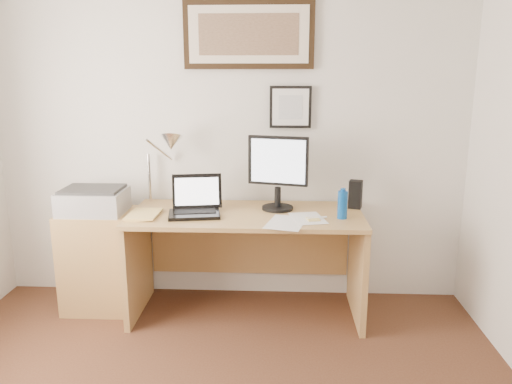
# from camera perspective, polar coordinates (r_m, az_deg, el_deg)

# --- Properties ---
(wall_back) EXTENTS (3.50, 0.02, 2.50)m
(wall_back) POSITION_cam_1_polar(r_m,az_deg,el_deg) (3.71, -3.11, 6.64)
(wall_back) COLOR silver
(wall_back) RESTS_ON ground
(side_cabinet) EXTENTS (0.50, 0.40, 0.73)m
(side_cabinet) POSITION_cam_1_polar(r_m,az_deg,el_deg) (3.83, -17.39, -7.44)
(side_cabinet) COLOR #A77E46
(side_cabinet) RESTS_ON floor
(water_bottle) EXTENTS (0.06, 0.06, 0.18)m
(water_bottle) POSITION_cam_1_polar(r_m,az_deg,el_deg) (3.34, 9.85, -1.47)
(water_bottle) COLOR #0B489B
(water_bottle) RESTS_ON desk
(bottle_cap) EXTENTS (0.03, 0.03, 0.02)m
(bottle_cap) POSITION_cam_1_polar(r_m,az_deg,el_deg) (3.31, 9.92, 0.24)
(bottle_cap) COLOR #0B489B
(bottle_cap) RESTS_ON water_bottle
(speaker) EXTENTS (0.11, 0.10, 0.20)m
(speaker) POSITION_cam_1_polar(r_m,az_deg,el_deg) (3.61, 11.29, -0.27)
(speaker) COLOR black
(speaker) RESTS_ON desk
(paper_sheet_a) EXTENTS (0.30, 0.37, 0.00)m
(paper_sheet_a) POSITION_cam_1_polar(r_m,az_deg,el_deg) (3.22, 3.47, -3.52)
(paper_sheet_a) COLOR white
(paper_sheet_a) RESTS_ON desk
(paper_sheet_b) EXTENTS (0.26, 0.33, 0.00)m
(paper_sheet_b) POSITION_cam_1_polar(r_m,az_deg,el_deg) (3.32, 5.93, -3.00)
(paper_sheet_b) COLOR white
(paper_sheet_b) RESTS_ON desk
(sticky_pad) EXTENTS (0.09, 0.09, 0.01)m
(sticky_pad) POSITION_cam_1_polar(r_m,az_deg,el_deg) (3.29, 6.56, -3.11)
(sticky_pad) COLOR #E4C76C
(sticky_pad) RESTS_ON desk
(marker_pen) EXTENTS (0.14, 0.06, 0.02)m
(marker_pen) POSITION_cam_1_polar(r_m,az_deg,el_deg) (3.32, 6.98, -2.97)
(marker_pen) COLOR white
(marker_pen) RESTS_ON desk
(book) EXTENTS (0.21, 0.28, 0.02)m
(book) POSITION_cam_1_polar(r_m,az_deg,el_deg) (3.47, -14.32, -2.50)
(book) COLOR #E1BF6A
(book) RESTS_ON desk
(desk) EXTENTS (1.60, 0.70, 0.75)m
(desk) POSITION_cam_1_polar(r_m,az_deg,el_deg) (3.59, -1.02, -5.65)
(desk) COLOR #A77E46
(desk) RESTS_ON floor
(laptop) EXTENTS (0.38, 0.35, 0.26)m
(laptop) POSITION_cam_1_polar(r_m,az_deg,el_deg) (3.43, -6.95, -1.57)
(laptop) COLOR black
(laptop) RESTS_ON desk
(lcd_monitor) EXTENTS (0.42, 0.22, 0.52)m
(lcd_monitor) POSITION_cam_1_polar(r_m,az_deg,el_deg) (3.46, 2.52, 2.62)
(lcd_monitor) COLOR black
(lcd_monitor) RESTS_ON desk
(printer) EXTENTS (0.44, 0.34, 0.18)m
(printer) POSITION_cam_1_polar(r_m,az_deg,el_deg) (3.68, -18.10, -0.93)
(printer) COLOR #9E9EA0
(printer) RESTS_ON side_cabinet
(desk_lamp) EXTENTS (0.29, 0.27, 0.53)m
(desk_lamp) POSITION_cam_1_polar(r_m,az_deg,el_deg) (3.60, -9.91, 5.24)
(desk_lamp) COLOR silver
(desk_lamp) RESTS_ON desk
(picture_large) EXTENTS (0.92, 0.04, 0.47)m
(picture_large) POSITION_cam_1_polar(r_m,az_deg,el_deg) (3.65, -0.85, 17.54)
(picture_large) COLOR black
(picture_large) RESTS_ON wall_back
(picture_small) EXTENTS (0.30, 0.03, 0.30)m
(picture_small) POSITION_cam_1_polar(r_m,az_deg,el_deg) (3.65, 3.96, 9.66)
(picture_small) COLOR black
(picture_small) RESTS_ON wall_back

